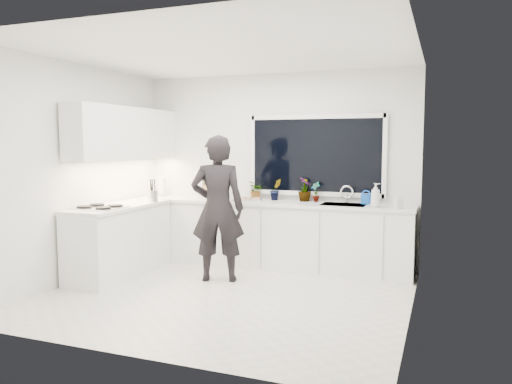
% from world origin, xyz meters
% --- Properties ---
extents(floor, '(4.00, 3.50, 0.02)m').
position_xyz_m(floor, '(0.00, 0.00, -0.01)').
color(floor, beige).
rests_on(floor, ground).
extents(wall_back, '(4.00, 0.02, 2.70)m').
position_xyz_m(wall_back, '(0.00, 1.76, 1.35)').
color(wall_back, white).
rests_on(wall_back, ground).
extents(wall_left, '(0.02, 3.50, 2.70)m').
position_xyz_m(wall_left, '(-2.01, 0.00, 1.35)').
color(wall_left, white).
rests_on(wall_left, ground).
extents(wall_right, '(0.02, 3.50, 2.70)m').
position_xyz_m(wall_right, '(2.01, 0.00, 1.35)').
color(wall_right, white).
rests_on(wall_right, ground).
extents(ceiling, '(4.00, 3.50, 0.02)m').
position_xyz_m(ceiling, '(0.00, 0.00, 2.71)').
color(ceiling, white).
rests_on(ceiling, wall_back).
extents(window, '(1.80, 0.02, 1.00)m').
position_xyz_m(window, '(0.60, 1.73, 1.55)').
color(window, black).
rests_on(window, wall_back).
extents(base_cabinets_back, '(3.92, 0.58, 0.88)m').
position_xyz_m(base_cabinets_back, '(0.00, 1.45, 0.44)').
color(base_cabinets_back, white).
rests_on(base_cabinets_back, floor).
extents(base_cabinets_left, '(0.58, 1.60, 0.88)m').
position_xyz_m(base_cabinets_left, '(-1.67, 0.35, 0.44)').
color(base_cabinets_left, white).
rests_on(base_cabinets_left, floor).
extents(countertop_back, '(3.94, 0.62, 0.04)m').
position_xyz_m(countertop_back, '(0.00, 1.44, 0.90)').
color(countertop_back, silver).
rests_on(countertop_back, base_cabinets_back).
extents(countertop_left, '(0.62, 1.60, 0.04)m').
position_xyz_m(countertop_left, '(-1.67, 0.35, 0.90)').
color(countertop_left, silver).
rests_on(countertop_left, base_cabinets_left).
extents(upper_cabinets, '(0.34, 2.10, 0.70)m').
position_xyz_m(upper_cabinets, '(-1.79, 0.70, 1.85)').
color(upper_cabinets, white).
rests_on(upper_cabinets, wall_left).
extents(sink, '(0.58, 0.42, 0.14)m').
position_xyz_m(sink, '(1.05, 1.45, 0.87)').
color(sink, silver).
rests_on(sink, countertop_back).
extents(faucet, '(0.03, 0.03, 0.22)m').
position_xyz_m(faucet, '(1.05, 1.65, 1.03)').
color(faucet, silver).
rests_on(faucet, countertop_back).
extents(stovetop, '(0.56, 0.48, 0.03)m').
position_xyz_m(stovetop, '(-1.69, -0.00, 0.94)').
color(stovetop, black).
rests_on(stovetop, countertop_left).
extents(person, '(0.77, 0.63, 1.82)m').
position_xyz_m(person, '(-0.35, 0.55, 0.91)').
color(person, black).
rests_on(person, floor).
extents(pizza_tray, '(0.48, 0.42, 0.03)m').
position_xyz_m(pizza_tray, '(-0.31, 1.42, 0.94)').
color(pizza_tray, silver).
rests_on(pizza_tray, countertop_back).
extents(pizza, '(0.44, 0.37, 0.01)m').
position_xyz_m(pizza, '(-0.31, 1.42, 0.95)').
color(pizza, red).
rests_on(pizza, pizza_tray).
extents(watering_can, '(0.15, 0.15, 0.13)m').
position_xyz_m(watering_can, '(1.31, 1.61, 0.98)').
color(watering_can, blue).
rests_on(watering_can, countertop_back).
extents(paper_towel_roll, '(0.13, 0.13, 0.26)m').
position_xyz_m(paper_towel_roll, '(-1.75, 1.55, 1.05)').
color(paper_towel_roll, silver).
rests_on(paper_towel_roll, countertop_back).
extents(knife_block, '(0.14, 0.11, 0.22)m').
position_xyz_m(knife_block, '(-0.99, 1.59, 1.03)').
color(knife_block, '#965E46').
rests_on(knife_block, countertop_back).
extents(utensil_crock, '(0.16, 0.16, 0.16)m').
position_xyz_m(utensil_crock, '(-1.43, 0.80, 1.00)').
color(utensil_crock, silver).
rests_on(utensil_crock, countertop_left).
extents(picture_frame_large, '(0.21, 0.11, 0.28)m').
position_xyz_m(picture_frame_large, '(-1.01, 1.69, 1.06)').
color(picture_frame_large, black).
rests_on(picture_frame_large, countertop_back).
extents(picture_frame_small, '(0.25, 0.09, 0.30)m').
position_xyz_m(picture_frame_small, '(-0.90, 1.69, 1.07)').
color(picture_frame_small, black).
rests_on(picture_frame_small, countertop_back).
extents(herb_plants, '(1.11, 0.31, 0.33)m').
position_xyz_m(herb_plants, '(0.15, 1.61, 1.07)').
color(herb_plants, '#26662D').
rests_on(herb_plants, countertop_back).
extents(soap_bottles, '(0.41, 0.15, 0.30)m').
position_xyz_m(soap_bottles, '(1.55, 1.30, 1.06)').
color(soap_bottles, '#D8BF66').
rests_on(soap_bottles, countertop_back).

